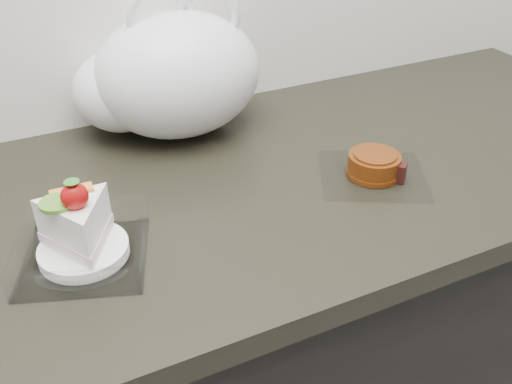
{
  "coord_description": "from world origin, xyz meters",
  "views": [
    {
      "loc": [
        -0.17,
        0.95,
        1.4
      ],
      "look_at": [
        0.13,
        1.59,
        0.94
      ],
      "focal_mm": 40.0,
      "sensor_mm": 36.0,
      "label": 1
    }
  ],
  "objects": [
    {
      "name": "cake_tray",
      "position": [
        -0.12,
        1.6,
        0.93
      ],
      "size": [
        0.21,
        0.21,
        0.13
      ],
      "rotation": [
        0.0,
        0.0,
        -0.34
      ],
      "color": "white",
      "rests_on": "counter"
    },
    {
      "name": "plastic_bag",
      "position": [
        0.1,
        1.9,
        1.01
      ],
      "size": [
        0.36,
        0.27,
        0.28
      ],
      "rotation": [
        0.0,
        0.0,
        -0.12
      ],
      "color": "white",
      "rests_on": "counter"
    },
    {
      "name": "mooncake_wrap",
      "position": [
        0.36,
        1.6,
        0.92
      ],
      "size": [
        0.23,
        0.23,
        0.04
      ],
      "rotation": [
        0.0,
        0.0,
        -0.31
      ],
      "color": "white",
      "rests_on": "counter"
    }
  ]
}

